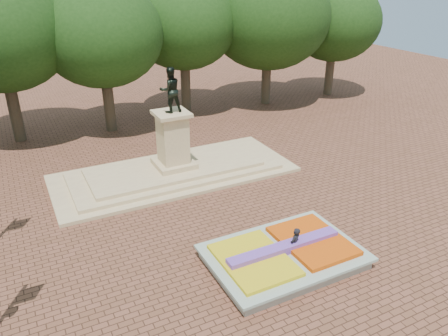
% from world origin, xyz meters
% --- Properties ---
extents(ground, '(90.00, 90.00, 0.00)m').
position_xyz_m(ground, '(0.00, 0.00, 0.00)').
color(ground, brown).
rests_on(ground, ground).
extents(flower_bed, '(6.30, 4.30, 0.91)m').
position_xyz_m(flower_bed, '(1.03, -2.00, 0.38)').
color(flower_bed, gray).
rests_on(flower_bed, ground).
extents(monument, '(14.00, 6.00, 6.40)m').
position_xyz_m(monument, '(0.00, 8.00, 0.88)').
color(monument, tan).
rests_on(monument, ground).
extents(tree_row_back, '(44.80, 8.80, 10.43)m').
position_xyz_m(tree_row_back, '(2.33, 18.00, 6.67)').
color(tree_row_back, '#33271B').
rests_on(tree_row_back, ground).
extents(pedestrian, '(0.66, 0.56, 1.54)m').
position_xyz_m(pedestrian, '(1.52, -2.02, 0.77)').
color(pedestrian, black).
rests_on(pedestrian, ground).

